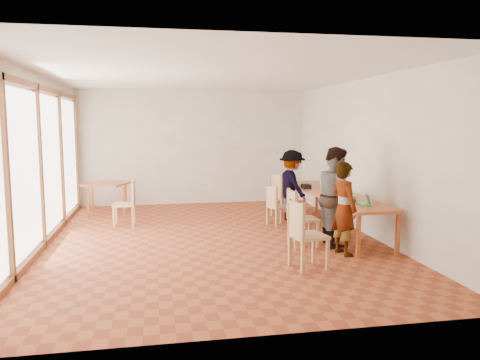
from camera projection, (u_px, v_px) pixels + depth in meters
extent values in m
plane|color=#9C4A25|center=(212.00, 240.00, 8.66)|extent=(8.00, 8.00, 0.00)
cube|color=silver|center=(193.00, 147.00, 12.38)|extent=(6.00, 0.10, 3.00)
cube|color=silver|center=(260.00, 190.00, 4.57)|extent=(6.00, 0.10, 3.00)
cube|color=silver|center=(366.00, 157.00, 9.00)|extent=(0.10, 8.00, 3.00)
cube|color=white|center=(39.00, 161.00, 7.95)|extent=(0.10, 8.00, 3.00)
cube|color=white|center=(211.00, 73.00, 8.28)|extent=(6.00, 8.00, 0.04)
cube|color=#B15927|center=(334.00, 194.00, 9.36)|extent=(0.80, 4.00, 0.05)
cube|color=#B15927|center=(358.00, 236.00, 7.45)|extent=(0.06, 0.06, 0.70)
cube|color=#B15927|center=(290.00, 198.00, 11.24)|extent=(0.06, 0.06, 0.70)
cube|color=#B15927|center=(398.00, 235.00, 7.57)|extent=(0.06, 0.06, 0.70)
cube|color=#B15927|center=(317.00, 197.00, 11.36)|extent=(0.06, 0.06, 0.70)
cube|color=#B15927|center=(107.00, 184.00, 10.98)|extent=(0.90, 0.90, 0.05)
cube|color=#B15927|center=(88.00, 203.00, 10.58)|extent=(0.05, 0.05, 0.70)
cube|color=#B15927|center=(93.00, 197.00, 11.34)|extent=(0.05, 0.05, 0.70)
cube|color=#B15927|center=(124.00, 202.00, 10.71)|extent=(0.05, 0.05, 0.70)
cube|color=#B15927|center=(126.00, 196.00, 11.48)|extent=(0.05, 0.05, 0.70)
cube|color=tan|center=(309.00, 236.00, 6.91)|extent=(0.55, 0.55, 0.05)
cube|color=tan|center=(296.00, 219.00, 6.81)|extent=(0.13, 0.48, 0.50)
cube|color=tan|center=(303.00, 219.00, 8.19)|extent=(0.48, 0.48, 0.04)
cube|color=tan|center=(292.00, 205.00, 8.11)|extent=(0.06, 0.46, 0.48)
cube|color=tan|center=(279.00, 207.00, 9.78)|extent=(0.50, 0.50, 0.04)
cube|color=tan|center=(272.00, 197.00, 9.67)|extent=(0.16, 0.38, 0.41)
cube|color=tan|center=(284.00, 196.00, 10.69)|extent=(0.59, 0.59, 0.04)
cube|color=tan|center=(277.00, 185.00, 10.56)|extent=(0.19, 0.46, 0.49)
cube|color=tan|center=(124.00, 204.00, 9.76)|extent=(0.46, 0.46, 0.04)
cube|color=tan|center=(133.00, 192.00, 9.75)|extent=(0.06, 0.45, 0.46)
imported|color=gray|center=(344.00, 208.00, 7.61)|extent=(0.48, 0.63, 1.53)
imported|color=gray|center=(336.00, 196.00, 8.23)|extent=(0.74, 0.91, 1.74)
imported|color=gray|center=(292.00, 186.00, 10.24)|extent=(0.77, 1.11, 1.56)
cube|color=#39DB43|center=(364.00, 204.00, 8.01)|extent=(0.21, 0.26, 0.02)
cube|color=white|center=(369.00, 199.00, 8.00)|extent=(0.11, 0.23, 0.20)
cube|color=#39DB43|center=(342.00, 196.00, 8.89)|extent=(0.18, 0.24, 0.02)
cube|color=white|center=(346.00, 192.00, 8.90)|extent=(0.08, 0.21, 0.19)
cube|color=#39DB43|center=(328.00, 187.00, 10.07)|extent=(0.19, 0.26, 0.03)
cube|color=white|center=(332.00, 183.00, 10.08)|extent=(0.09, 0.23, 0.20)
imported|color=#F6A132|center=(332.00, 194.00, 8.94)|extent=(0.17, 0.17, 0.11)
cylinder|color=#176822|center=(335.00, 191.00, 8.64)|extent=(0.07, 0.07, 0.28)
cylinder|color=silver|center=(347.00, 195.00, 8.84)|extent=(0.07, 0.07, 0.09)
cylinder|color=white|center=(354.00, 197.00, 8.73)|extent=(0.08, 0.08, 0.06)
cube|color=#C63269|center=(339.00, 190.00, 9.75)|extent=(0.05, 0.10, 0.01)
cube|color=black|center=(306.00, 186.00, 10.00)|extent=(0.16, 0.26, 0.09)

